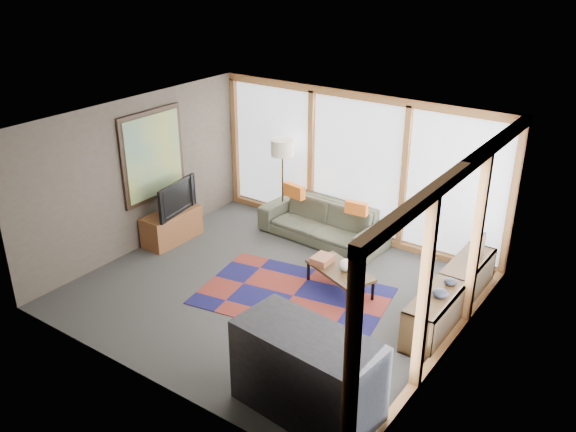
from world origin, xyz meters
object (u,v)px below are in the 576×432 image
Objects in this scene: coffee_table at (340,280)px; bar_counter at (307,374)px; bookshelf at (451,297)px; television at (172,197)px; sofa at (323,222)px; floor_lamp at (283,183)px; tv_console at (172,226)px.

bar_counter is at bearing -67.20° from coffee_table.
bookshelf is 2.38× the size of television.
sofa is at bearing 130.53° from coffee_table.
coffee_table is at bearing -169.26° from bookshelf.
sofa is 1.39× the size of floor_lamp.
sofa reaches higher than coffee_table.
sofa is 4.39m from bar_counter.
tv_console is (-1.19, -1.68, -0.55)m from floor_lamp.
television reaches higher than coffee_table.
tv_console is (-4.90, -0.54, -0.03)m from bookshelf.
coffee_table is at bearing -95.67° from television.
tv_console is at bearing -140.45° from sofa.
television is at bearing 157.65° from bar_counter.
floor_lamp reaches higher than sofa.
floor_lamp is 1.50× the size of tv_console.
bookshelf is 2.21× the size of tv_console.
floor_lamp is at bearing 54.73° from tv_console.
bar_counter is at bearing -127.55° from television.
bookshelf is at bearing -93.42° from television.
coffee_table is 0.98× the size of tv_console.
floor_lamp is at bearing 145.34° from coffee_table.
television is 4.81m from bar_counter.
floor_lamp reaches higher than bar_counter.
bar_counter is (-0.58, -2.78, 0.22)m from bookshelf.
sofa is 1.76m from coffee_table.
sofa is at bearing -62.65° from television.
bar_counter reaches higher than bookshelf.
bookshelf reaches higher than tv_console.
coffee_table is 1.06× the size of television.
tv_console is (-2.14, -1.57, -0.06)m from sofa.
coffee_table is at bearing -46.25° from sofa.
coffee_table is 3.29m from television.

